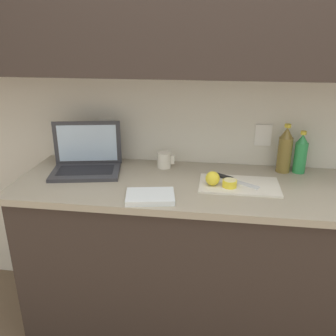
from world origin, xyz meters
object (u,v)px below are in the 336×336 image
at_px(laptop, 87,160).
at_px(bottle_green_soda, 301,154).
at_px(lemon_half_cut, 230,183).
at_px(lemon_whole_beside, 213,178).
at_px(knife, 228,178).
at_px(measuring_cup, 164,160).
at_px(bottle_oil_tall, 285,150).
at_px(cutting_board, 239,185).

xyz_separation_m(laptop, bottle_green_soda, (1.15, 0.14, 0.04)).
distance_m(lemon_half_cut, lemon_whole_beside, 0.09).
relative_size(laptop, knife, 1.74).
bearing_deg(laptop, measuring_cup, 3.32).
bearing_deg(knife, bottle_oil_tall, 63.92).
height_order(knife, bottle_green_soda, bottle_green_soda).
bearing_deg(bottle_oil_tall, measuring_cup, -177.41).
xyz_separation_m(knife, measuring_cup, (-0.35, 0.15, 0.03)).
bearing_deg(laptop, bottle_green_soda, -4.46).
bearing_deg(bottle_green_soda, laptop, -173.19).
xyz_separation_m(laptop, lemon_half_cut, (0.77, -0.13, -0.04)).
relative_size(knife, bottle_green_soda, 1.01).
bearing_deg(bottle_green_soda, lemon_whole_beside, -150.54).
distance_m(knife, lemon_half_cut, 0.09).
distance_m(laptop, lemon_whole_beside, 0.70).
xyz_separation_m(laptop, measuring_cup, (0.41, 0.11, -0.02)).
distance_m(knife, bottle_green_soda, 0.43).
relative_size(cutting_board, bottle_green_soda, 1.70).
bearing_deg(lemon_whole_beside, measuring_cup, 140.12).
xyz_separation_m(lemon_half_cut, lemon_whole_beside, (-0.08, 0.01, 0.02)).
bearing_deg(laptop, knife, -14.62).
relative_size(lemon_half_cut, bottle_green_soda, 0.30).
height_order(laptop, measuring_cup, laptop).
height_order(laptop, cutting_board, laptop).
relative_size(knife, bottle_oil_tall, 0.88).
distance_m(cutting_board, bottle_green_soda, 0.41).
xyz_separation_m(cutting_board, bottle_green_soda, (0.33, 0.23, 0.10)).
bearing_deg(bottle_oil_tall, lemon_half_cut, -137.42).
distance_m(laptop, lemon_half_cut, 0.78).
relative_size(cutting_board, knife, 1.69).
bearing_deg(lemon_whole_beside, bottle_oil_tall, 34.63).
distance_m(lemon_whole_beside, bottle_oil_tall, 0.46).
xyz_separation_m(laptop, lemon_whole_beside, (0.69, -0.12, -0.02)).
bearing_deg(cutting_board, lemon_whole_beside, -166.60).
height_order(cutting_board, bottle_green_soda, bottle_green_soda).
height_order(bottle_green_soda, bottle_oil_tall, bottle_oil_tall).
relative_size(knife, lemon_whole_beside, 3.29).
xyz_separation_m(cutting_board, bottle_oil_tall, (0.25, 0.23, 0.12)).
height_order(lemon_whole_beside, bottle_oil_tall, bottle_oil_tall).
height_order(knife, bottle_oil_tall, bottle_oil_tall).
height_order(lemon_whole_beside, measuring_cup, measuring_cup).
bearing_deg(knife, bottle_green_soda, 58.02).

